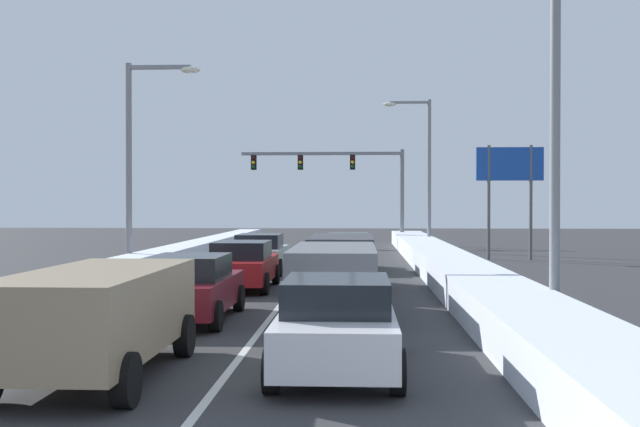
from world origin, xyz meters
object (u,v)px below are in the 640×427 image
at_px(suv_charcoal_right_lane_third, 341,257).
at_px(traffic_light_gantry, 345,172).
at_px(sedan_green_right_lane_fourth, 348,251).
at_px(sedan_red_center_lane_third, 242,265).
at_px(suv_gray_right_lane_second, 334,274).
at_px(suv_tan_center_lane_nearest, 98,312).
at_px(roadside_sign_right, 510,176).
at_px(street_lamp_right_near, 538,103).
at_px(sedan_white_right_lane_nearest, 337,324).
at_px(street_lamp_right_mid, 423,161).
at_px(sedan_silver_center_lane_fourth, 260,253).
at_px(sedan_maroon_center_lane_second, 190,287).
at_px(street_lamp_left_mid, 139,149).

height_order(suv_charcoal_right_lane_third, traffic_light_gantry, traffic_light_gantry).
bearing_deg(sedan_green_right_lane_fourth, sedan_red_center_lane_third, -114.90).
relative_size(suv_gray_right_lane_second, suv_tan_center_lane_nearest, 1.00).
bearing_deg(sedan_green_right_lane_fourth, traffic_light_gantry, 91.45).
distance_m(suv_gray_right_lane_second, roadside_sign_right, 20.84).
bearing_deg(street_lamp_right_near, traffic_light_gantry, 98.15).
bearing_deg(sedan_white_right_lane_nearest, street_lamp_right_mid, 82.71).
distance_m(suv_gray_right_lane_second, street_lamp_right_mid, 25.74).
height_order(sedan_green_right_lane_fourth, traffic_light_gantry, traffic_light_gantry).
xyz_separation_m(suv_tan_center_lane_nearest, sedan_silver_center_lane_fourth, (0.19, 18.07, -0.25)).
relative_size(traffic_light_gantry, roadside_sign_right, 1.93).
relative_size(sedan_green_right_lane_fourth, street_lamp_right_mid, 0.53).
bearing_deg(sedan_red_center_lane_third, sedan_maroon_center_lane_second, -92.05).
relative_size(suv_gray_right_lane_second, sedan_red_center_lane_third, 1.09).
xyz_separation_m(sedan_red_center_lane_third, street_lamp_right_near, (7.50, -7.23, 4.08)).
height_order(suv_tan_center_lane_nearest, sedan_red_center_lane_third, suv_tan_center_lane_nearest).
height_order(traffic_light_gantry, street_lamp_right_near, street_lamp_right_near).
bearing_deg(suv_tan_center_lane_nearest, suv_gray_right_lane_second, 62.21).
height_order(suv_gray_right_lane_second, sedan_red_center_lane_third, suv_gray_right_lane_second).
relative_size(sedan_green_right_lane_fourth, suv_tan_center_lane_nearest, 0.92).
bearing_deg(sedan_red_center_lane_third, sedan_white_right_lane_nearest, -74.15).
relative_size(street_lamp_right_mid, street_lamp_left_mid, 1.12).
height_order(sedan_silver_center_lane_fourth, street_lamp_right_near, street_lamp_right_near).
bearing_deg(street_lamp_left_mid, sedan_maroon_center_lane_second, -67.38).
relative_size(sedan_white_right_lane_nearest, sedan_red_center_lane_third, 1.00).
xyz_separation_m(sedan_silver_center_lane_fourth, street_lamp_right_near, (7.68, -12.99, 4.08)).
distance_m(sedan_green_right_lane_fourth, sedan_silver_center_lane_fourth, 3.62).
relative_size(sedan_green_right_lane_fourth, sedan_red_center_lane_third, 1.00).
bearing_deg(street_lamp_right_near, street_lamp_right_mid, 90.51).
distance_m(street_lamp_left_mid, roadside_sign_right, 18.35).
height_order(suv_charcoal_right_lane_third, street_lamp_right_mid, street_lamp_right_mid).
bearing_deg(traffic_light_gantry, street_lamp_right_near, -81.85).
bearing_deg(suv_charcoal_right_lane_third, sedan_silver_center_lane_fourth, 120.38).
relative_size(suv_gray_right_lane_second, suv_charcoal_right_lane_third, 1.00).
xyz_separation_m(street_lamp_left_mid, roadside_sign_right, (14.95, 10.62, -0.58)).
bearing_deg(street_lamp_left_mid, roadside_sign_right, 35.37).
distance_m(sedan_maroon_center_lane_second, street_lamp_left_mid, 10.62).
xyz_separation_m(suv_charcoal_right_lane_third, street_lamp_right_mid, (4.14, 19.15, 4.06)).
bearing_deg(street_lamp_left_mid, sedan_white_right_lane_nearest, -62.81).
xyz_separation_m(sedan_green_right_lane_fourth, roadside_sign_right, (7.68, 6.31, 3.25)).
height_order(suv_tan_center_lane_nearest, roadside_sign_right, roadside_sign_right).
bearing_deg(suv_charcoal_right_lane_third, suv_gray_right_lane_second, -90.48).
xyz_separation_m(sedan_red_center_lane_third, traffic_light_gantry, (2.75, 25.89, 3.96)).
bearing_deg(street_lamp_left_mid, traffic_light_gantry, 73.70).
relative_size(suv_gray_right_lane_second, street_lamp_right_mid, 0.58).
bearing_deg(roadside_sign_right, suv_charcoal_right_lane_third, -120.67).
xyz_separation_m(suv_charcoal_right_lane_third, sedan_maroon_center_lane_second, (-3.35, -6.61, -0.25)).
bearing_deg(sedan_silver_center_lane_fourth, traffic_light_gantry, 81.71).
relative_size(sedan_silver_center_lane_fourth, traffic_light_gantry, 0.42).
distance_m(sedan_silver_center_lane_fourth, traffic_light_gantry, 20.73).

